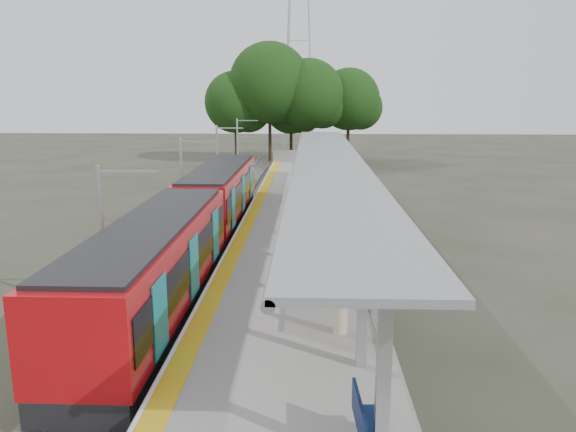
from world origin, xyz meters
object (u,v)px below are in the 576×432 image
(bench_mid, at_px, (346,214))
(bench_near, at_px, (365,424))
(train, at_px, (196,220))
(bench_far, at_px, (326,179))
(litter_bin, at_px, (327,207))
(info_pillar_near, at_px, (341,308))
(info_pillar_far, at_px, (323,201))

(bench_mid, bearing_deg, bench_near, -91.77)
(train, bearing_deg, bench_far, 68.55)
(bench_far, bearing_deg, bench_near, -67.95)
(bench_near, bearing_deg, bench_mid, 84.37)
(litter_bin, bearing_deg, bench_near, -89.79)
(train, distance_m, bench_far, 17.47)
(bench_near, bearing_deg, bench_far, 86.67)
(train, distance_m, bench_mid, 8.22)
(info_pillar_near, bearing_deg, train, 117.49)
(bench_mid, xyz_separation_m, bench_far, (-0.73, 12.18, 0.07))
(bench_far, relative_size, litter_bin, 1.93)
(bench_near, xyz_separation_m, info_pillar_near, (-0.17, 5.48, 0.17))
(bench_near, height_order, bench_far, same)
(bench_near, height_order, litter_bin, bench_near)
(bench_mid, bearing_deg, litter_bin, 112.28)
(train, xyz_separation_m, bench_mid, (7.11, 4.07, -0.54))
(train, height_order, info_pillar_near, train)
(info_pillar_near, relative_size, litter_bin, 1.98)
(bench_mid, distance_m, bench_far, 12.20)
(bench_far, distance_m, litter_bin, 9.83)
(litter_bin, bearing_deg, bench_mid, -68.47)
(bench_near, xyz_separation_m, litter_bin, (-0.08, 21.64, -0.15))
(bench_mid, xyz_separation_m, info_pillar_far, (-1.19, 1.74, 0.37))
(bench_mid, relative_size, info_pillar_near, 0.82)
(bench_mid, bearing_deg, train, -149.45)
(bench_mid, distance_m, info_pillar_near, 13.85)
(info_pillar_far, bearing_deg, litter_bin, 72.56)
(train, distance_m, litter_bin, 8.94)
(bench_mid, height_order, info_pillar_far, info_pillar_far)
(info_pillar_near, xyz_separation_m, litter_bin, (0.09, 16.16, -0.32))
(bench_far, height_order, info_pillar_far, info_pillar_far)
(bench_far, height_order, info_pillar_near, info_pillar_near)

